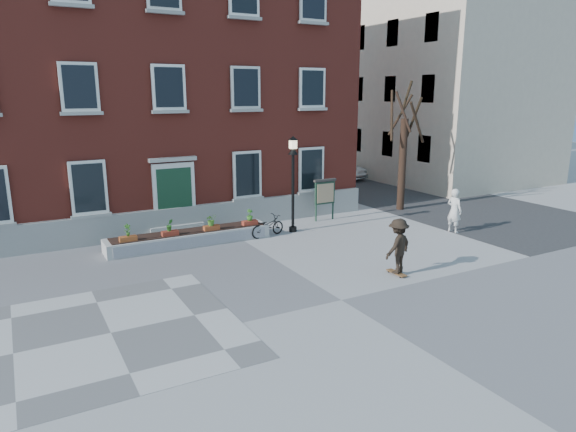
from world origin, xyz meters
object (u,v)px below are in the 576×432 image
parked_car (339,169)px  lamp_post (293,171)px  notice_board (325,193)px  bystander (454,211)px  bicycle (268,226)px  skateboarder (398,246)px

parked_car → lamp_post: size_ratio=0.99×
parked_car → notice_board: size_ratio=2.08×
bystander → lamp_post: lamp_post is taller
bicycle → notice_board: (3.44, 1.15, 0.84)m
lamp_post → skateboarder: size_ratio=2.16×
lamp_post → notice_board: (2.20, 1.01, -1.28)m
parked_car → lamp_post: 13.88m
parked_car → bystander: size_ratio=2.13×
bicycle → bystander: 7.66m
bicycle → bystander: size_ratio=0.88×
parked_car → bicycle: bearing=-149.4°
parked_car → lamp_post: (-9.22, -10.20, 1.90)m
lamp_post → skateboarder: (0.36, -6.08, -1.59)m
parked_car → lamp_post: bearing=-146.1°
bicycle → parked_car: size_ratio=0.41×
lamp_post → notice_board: 2.74m
bicycle → skateboarder: size_ratio=0.88×
lamp_post → notice_board: bearing=24.7°
bystander → skateboarder: (-5.38, -2.82, 0.03)m
notice_board → lamp_post: bearing=-155.3°
notice_board → bystander: bearing=-50.3°
parked_car → bystander: (-3.47, -13.45, 0.27)m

